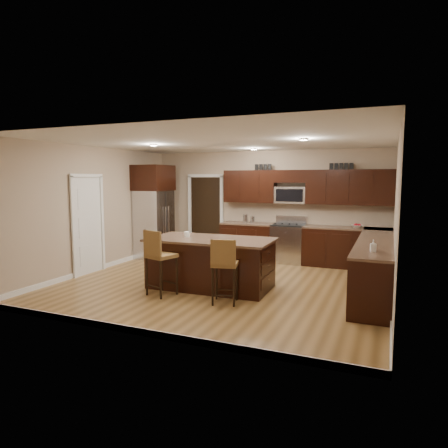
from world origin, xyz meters
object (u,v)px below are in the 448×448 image
at_px(stool_left, 158,255).
at_px(refrigerator, 154,211).
at_px(range, 288,243).
at_px(stool_right, 224,264).
at_px(island, 211,265).

relative_size(stool_left, refrigerator, 0.49).
distance_m(range, stool_right, 3.59).
bearing_deg(island, stool_right, -55.06).
height_order(stool_left, stool_right, stool_left).
xyz_separation_m(island, stool_right, (0.62, -0.84, 0.24)).
xyz_separation_m(stool_left, stool_right, (1.22, 0.00, -0.05)).
relative_size(island, stool_left, 2.02).
height_order(stool_right, refrigerator, refrigerator).
relative_size(range, stool_left, 0.97).
bearing_deg(stool_left, stool_right, 17.90).
bearing_deg(island, range, 72.21).
height_order(stool_left, refrigerator, refrigerator).
bearing_deg(range, stool_right, -92.85).
bearing_deg(range, island, -106.29).
bearing_deg(island, stool_left, -127.03).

